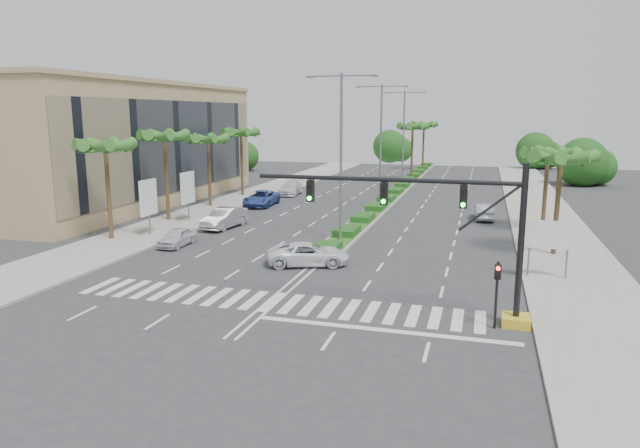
# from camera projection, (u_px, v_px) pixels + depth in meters

# --- Properties ---
(ground) EXTENTS (160.00, 160.00, 0.00)m
(ground) POSITION_uv_depth(u_px,v_px,m) (272.00, 302.00, 28.37)
(ground) COLOR #333335
(ground) RESTS_ON ground
(footpath_right) EXTENTS (6.00, 120.00, 0.15)m
(footpath_right) POSITION_uv_depth(u_px,v_px,m) (554.00, 237.00, 43.09)
(footpath_right) COLOR gray
(footpath_right) RESTS_ON ground
(footpath_left) EXTENTS (6.00, 120.00, 0.15)m
(footpath_left) POSITION_uv_depth(u_px,v_px,m) (193.00, 217.00, 51.35)
(footpath_left) COLOR gray
(footpath_left) RESTS_ON ground
(median) EXTENTS (2.20, 75.00, 0.20)m
(median) POSITION_uv_depth(u_px,v_px,m) (401.00, 188.00, 70.80)
(median) COLOR gray
(median) RESTS_ON ground
(median_grass) EXTENTS (1.80, 75.00, 0.04)m
(median_grass) POSITION_uv_depth(u_px,v_px,m) (401.00, 187.00, 70.77)
(median_grass) COLOR #265B1F
(median_grass) RESTS_ON median
(building) EXTENTS (12.00, 36.00, 12.00)m
(building) POSITION_uv_depth(u_px,v_px,m) (125.00, 145.00, 58.82)
(building) COLOR tan
(building) RESTS_ON ground
(signal_gantry) EXTENTS (12.60, 1.20, 7.20)m
(signal_gantry) POSITION_uv_depth(u_px,v_px,m) (467.00, 246.00, 25.19)
(signal_gantry) COLOR gold
(signal_gantry) RESTS_ON ground
(pedestrian_signal) EXTENTS (0.28, 0.36, 3.00)m
(pedestrian_signal) POSITION_uv_depth(u_px,v_px,m) (497.00, 284.00, 24.46)
(pedestrian_signal) COLOR black
(pedestrian_signal) RESTS_ON ground
(direction_sign) EXTENTS (2.70, 0.11, 3.40)m
(direction_sign) POSITION_uv_depth(u_px,v_px,m) (549.00, 237.00, 31.77)
(direction_sign) COLOR slate
(direction_sign) RESTS_ON ground
(billboard_near) EXTENTS (0.18, 2.10, 4.35)m
(billboard_near) POSITION_uv_depth(u_px,v_px,m) (148.00, 198.00, 43.07)
(billboard_near) COLOR slate
(billboard_near) RESTS_ON ground
(billboard_far) EXTENTS (0.18, 2.10, 4.35)m
(billboard_far) POSITION_uv_depth(u_px,v_px,m) (188.00, 188.00, 48.73)
(billboard_far) COLOR slate
(billboard_far) RESTS_ON ground
(palm_left_near) EXTENTS (4.57, 4.68, 7.55)m
(palm_left_near) POSITION_uv_depth(u_px,v_px,m) (105.00, 150.00, 41.01)
(palm_left_near) COLOR brown
(palm_left_near) RESTS_ON ground
(palm_left_mid) EXTENTS (4.57, 4.68, 7.95)m
(palm_left_mid) POSITION_uv_depth(u_px,v_px,m) (164.00, 139.00, 48.49)
(palm_left_mid) COLOR brown
(palm_left_mid) RESTS_ON ground
(palm_left_far) EXTENTS (4.57, 4.68, 7.35)m
(palm_left_far) POSITION_uv_depth(u_px,v_px,m) (208.00, 142.00, 56.14)
(palm_left_far) COLOR brown
(palm_left_far) RESTS_ON ground
(palm_left_end) EXTENTS (4.57, 4.68, 7.75)m
(palm_left_end) POSITION_uv_depth(u_px,v_px,m) (241.00, 135.00, 63.62)
(palm_left_end) COLOR brown
(palm_left_end) RESTS_ON ground
(palm_right_near) EXTENTS (4.57, 4.68, 7.05)m
(palm_right_near) POSITION_uv_depth(u_px,v_px,m) (561.00, 162.00, 36.45)
(palm_right_near) COLOR brown
(palm_right_near) RESTS_ON ground
(palm_right_far) EXTENTS (4.57, 4.68, 6.75)m
(palm_right_far) POSITION_uv_depth(u_px,v_px,m) (548.00, 157.00, 44.05)
(palm_right_far) COLOR brown
(palm_right_far) RESTS_ON ground
(palm_median_a) EXTENTS (4.57, 4.68, 8.05)m
(palm_median_a) POSITION_uv_depth(u_px,v_px,m) (413.00, 129.00, 78.88)
(palm_median_a) COLOR brown
(palm_median_a) RESTS_ON ground
(palm_median_b) EXTENTS (4.57, 4.68, 8.05)m
(palm_median_b) POSITION_uv_depth(u_px,v_px,m) (424.00, 126.00, 93.03)
(palm_median_b) COLOR brown
(palm_median_b) RESTS_ON ground
(streetlight_near) EXTENTS (5.10, 0.25, 12.00)m
(streetlight_near) POSITION_uv_depth(u_px,v_px,m) (341.00, 148.00, 40.28)
(streetlight_near) COLOR slate
(streetlight_near) RESTS_ON ground
(streetlight_mid) EXTENTS (5.10, 0.25, 12.00)m
(streetlight_mid) POSITION_uv_depth(u_px,v_px,m) (381.00, 139.00, 55.37)
(streetlight_mid) COLOR slate
(streetlight_mid) RESTS_ON ground
(streetlight_far) EXTENTS (5.10, 0.25, 12.00)m
(streetlight_far) POSITION_uv_depth(u_px,v_px,m) (404.00, 134.00, 70.46)
(streetlight_far) COLOR slate
(streetlight_far) RESTS_ON ground
(car_parked_a) EXTENTS (1.56, 3.77, 1.28)m
(car_parked_a) POSITION_uv_depth(u_px,v_px,m) (177.00, 237.00, 40.30)
(car_parked_a) COLOR silver
(car_parked_a) RESTS_ON ground
(car_parked_b) EXTENTS (2.27, 5.11, 1.63)m
(car_parked_b) POSITION_uv_depth(u_px,v_px,m) (225.00, 218.00, 46.64)
(car_parked_b) COLOR #A0A0A5
(car_parked_b) RESTS_ON ground
(car_parked_c) EXTENTS (2.83, 5.67, 1.54)m
(car_parked_c) POSITION_uv_depth(u_px,v_px,m) (261.00, 198.00, 57.84)
(car_parked_c) COLOR #324B9B
(car_parked_c) RESTS_ON ground
(car_parked_d) EXTENTS (2.50, 5.33, 1.50)m
(car_parked_d) POSITION_uv_depth(u_px,v_px,m) (291.00, 188.00, 65.80)
(car_parked_d) COLOR silver
(car_parked_d) RESTS_ON ground
(car_crossing) EXTENTS (5.54, 3.86, 1.40)m
(car_crossing) POSITION_uv_depth(u_px,v_px,m) (308.00, 254.00, 35.19)
(car_crossing) COLOR white
(car_crossing) RESTS_ON ground
(car_right) EXTENTS (1.82, 4.46, 1.44)m
(car_right) POSITION_uv_depth(u_px,v_px,m) (484.00, 211.00, 50.40)
(car_right) COLOR #B1B0B5
(car_right) RESTS_ON ground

